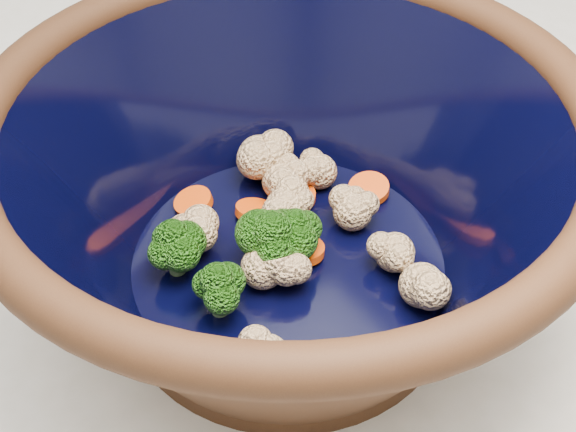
% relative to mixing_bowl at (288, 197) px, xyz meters
% --- Properties ---
extents(mixing_bowl, '(0.42, 0.42, 0.17)m').
position_rel_mixing_bowl_xyz_m(mixing_bowl, '(0.00, 0.00, 0.00)').
color(mixing_bowl, black).
rests_on(mixing_bowl, counter).
extents(vegetable_pile, '(0.19, 0.19, 0.05)m').
position_rel_mixing_bowl_xyz_m(vegetable_pile, '(-0.00, 0.01, -0.04)').
color(vegetable_pile, '#608442').
rests_on(vegetable_pile, mixing_bowl).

